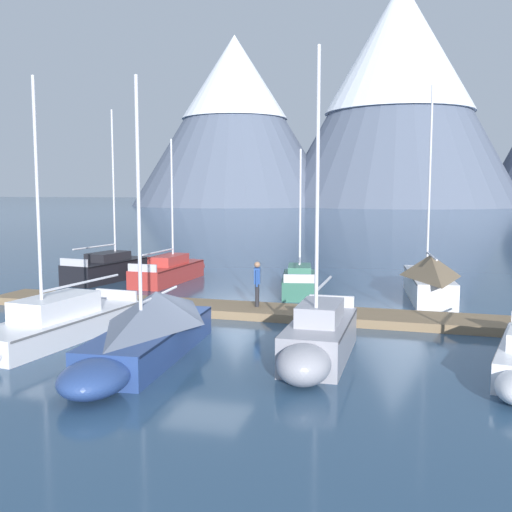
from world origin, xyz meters
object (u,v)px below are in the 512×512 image
Objects in this scene: sailboat_second_berth at (172,270)px; sailboat_mid_dock_port at (48,326)px; sailboat_far_berth at (300,280)px; sailboat_end_of_dock at (428,277)px; sailboat_mid_dock_starboard at (147,329)px; sailboat_nearest_berth at (114,267)px; sailboat_outer_slip at (318,339)px; person_on_dock at (257,281)px.

sailboat_mid_dock_port is at bearing -84.45° from sailboat_second_berth.
sailboat_mid_dock_port is 12.53m from sailboat_far_berth.
sailboat_mid_dock_port is 15.78m from sailboat_end_of_dock.
sailboat_mid_dock_starboard is (4.91, -13.56, 0.26)m from sailboat_second_berth.
sailboat_nearest_berth is 1.10× the size of sailboat_mid_dock_port.
sailboat_outer_slip reaches higher than sailboat_far_berth.
sailboat_second_berth is 0.91× the size of sailboat_mid_dock_port.
sailboat_end_of_dock is (3.12, 10.89, 0.28)m from sailboat_outer_slip.
sailboat_end_of_dock is at bearing -6.30° from sailboat_nearest_berth.
sailboat_mid_dock_port reaches higher than person_on_dock.
person_on_dock is at bearing 77.63° from sailboat_mid_dock_starboard.
person_on_dock is at bearing -96.82° from sailboat_far_berth.
sailboat_far_berth is at bearing 62.65° from sailboat_mid_dock_port.
sailboat_mid_dock_port is at bearing -70.38° from sailboat_nearest_berth.
sailboat_end_of_dock is at bearing -8.50° from sailboat_second_berth.
sailboat_nearest_berth is 11.82m from person_on_dock.
sailboat_mid_dock_starboard is 4.70m from sailboat_outer_slip.
sailboat_second_berth is 4.29× the size of person_on_dock.
sailboat_mid_dock_starboard is (3.67, -0.79, 0.29)m from sailboat_mid_dock_port.
sailboat_outer_slip is 4.92× the size of person_on_dock.
sailboat_far_berth is 11.44m from sailboat_outer_slip.
sailboat_mid_dock_port is at bearing 179.86° from sailboat_outer_slip.
sailboat_nearest_berth is at bearing 135.37° from sailboat_outer_slip.
sailboat_outer_slip is 0.91× the size of sailboat_end_of_dock.
sailboat_second_berth is 15.96m from sailboat_outer_slip.
sailboat_mid_dock_starboard is 1.17× the size of sailboat_far_berth.
sailboat_outer_slip reaches higher than sailboat_second_berth.
person_on_dock is (-3.20, 5.81, 0.60)m from sailboat_outer_slip.
person_on_dock is at bearing -141.18° from sailboat_end_of_dock.
sailboat_nearest_berth is 1.15× the size of sailboat_mid_dock_starboard.
sailboat_mid_dock_starboard is at bearing -99.91° from sailboat_far_berth.
sailboat_second_berth is at bearing 109.92° from sailboat_mid_dock_starboard.
sailboat_far_berth is at bearing 83.18° from person_on_dock.
sailboat_mid_dock_port is 0.96× the size of sailboat_outer_slip.
sailboat_outer_slip is (12.81, -12.65, 0.03)m from sailboat_nearest_berth.
sailboat_second_berth is 1.11× the size of sailboat_far_berth.
sailboat_mid_dock_starboard is at bearing -170.55° from sailboat_outer_slip.
sailboat_second_berth is at bearing 126.76° from sailboat_outer_slip.
sailboat_outer_slip is 11.33m from sailboat_end_of_dock.
sailboat_far_berth is at bearing -8.35° from sailboat_nearest_berth.
sailboat_mid_dock_port is at bearing -136.44° from sailboat_end_of_dock.
sailboat_far_berth is 0.79× the size of sailboat_outer_slip.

